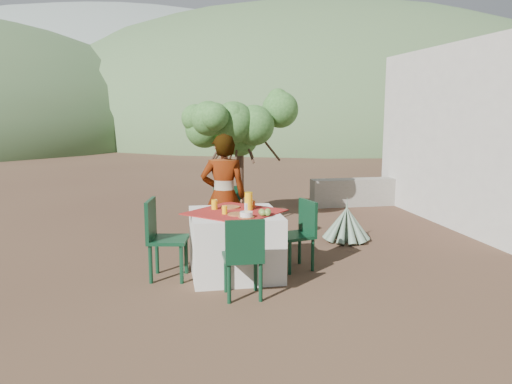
# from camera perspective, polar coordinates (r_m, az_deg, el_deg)

# --- Properties ---
(ground) EXTENTS (160.00, 160.00, 0.00)m
(ground) POSITION_cam_1_polar(r_m,az_deg,el_deg) (6.40, -4.71, -8.29)
(ground) COLOR #3C241B
(ground) RESTS_ON ground
(table) EXTENTS (1.30, 1.30, 0.76)m
(table) POSITION_cam_1_polar(r_m,az_deg,el_deg) (5.93, -2.40, -5.86)
(table) COLOR white
(table) RESTS_ON ground
(chair_far) EXTENTS (0.45, 0.45, 0.88)m
(chair_far) POSITION_cam_1_polar(r_m,az_deg,el_deg) (6.92, -3.00, -2.70)
(chair_far) COLOR black
(chair_far) RESTS_ON ground
(chair_near) EXTENTS (0.41, 0.41, 0.87)m
(chair_near) POSITION_cam_1_polar(r_m,az_deg,el_deg) (5.13, -1.42, -7.15)
(chair_near) COLOR black
(chair_near) RESTS_ON ground
(chair_left) EXTENTS (0.50, 0.50, 0.93)m
(chair_left) POSITION_cam_1_polar(r_m,az_deg,el_deg) (5.85, -10.79, -4.85)
(chair_left) COLOR black
(chair_left) RESTS_ON ground
(chair_right) EXTENTS (0.48, 0.48, 0.85)m
(chair_right) POSITION_cam_1_polar(r_m,az_deg,el_deg) (6.15, 5.08, -4.47)
(chair_right) COLOR black
(chair_right) RESTS_ON ground
(person) EXTENTS (0.65, 0.48, 1.64)m
(person) POSITION_cam_1_polar(r_m,az_deg,el_deg) (6.54, -3.72, -0.49)
(person) COLOR #8C6651
(person) RESTS_ON ground
(shrub_tree) EXTENTS (1.68, 1.65, 1.98)m
(shrub_tree) POSITION_cam_1_polar(r_m,az_deg,el_deg) (8.31, -1.50, 6.80)
(shrub_tree) COLOR #463123
(shrub_tree) RESTS_ON ground
(agave) EXTENTS (0.69, 0.71, 0.74)m
(agave) POSITION_cam_1_polar(r_m,az_deg,el_deg) (7.54, 10.30, -3.69)
(agave) COLOR slate
(agave) RESTS_ON ground
(stone_wall) EXTENTS (2.60, 0.35, 0.55)m
(stone_wall) POSITION_cam_1_polar(r_m,az_deg,el_deg) (10.48, 13.25, 0.04)
(stone_wall) COLOR gray
(stone_wall) RESTS_ON ground
(hill_near_right) EXTENTS (48.00, 48.00, 20.00)m
(hill_near_right) POSITION_cam_1_polar(r_m,az_deg,el_deg) (43.95, 6.25, 6.88)
(hill_near_right) COLOR #385932
(hill_near_right) RESTS_ON ground
(hill_far_center) EXTENTS (60.00, 60.00, 24.00)m
(hill_far_center) POSITION_cam_1_polar(r_m,az_deg,el_deg) (58.20, -13.92, 7.28)
(hill_far_center) COLOR slate
(hill_far_center) RESTS_ON ground
(hill_far_right) EXTENTS (36.00, 36.00, 14.00)m
(hill_far_right) POSITION_cam_1_polar(r_m,az_deg,el_deg) (59.43, 18.46, 7.12)
(hill_far_right) COLOR slate
(hill_far_right) RESTS_ON ground
(plate_far) EXTENTS (0.24, 0.24, 0.01)m
(plate_far) POSITION_cam_1_polar(r_m,az_deg,el_deg) (6.07, -2.96, -1.73)
(plate_far) COLOR brown
(plate_far) RESTS_ON table
(plate_near) EXTENTS (0.22, 0.22, 0.01)m
(plate_near) POSITION_cam_1_polar(r_m,az_deg,el_deg) (5.66, -2.17, -2.55)
(plate_near) COLOR brown
(plate_near) RESTS_ON table
(glass_far) EXTENTS (0.07, 0.07, 0.12)m
(glass_far) POSITION_cam_1_polar(r_m,az_deg,el_deg) (5.98, -4.77, -1.42)
(glass_far) COLOR #FFB210
(glass_far) RESTS_ON table
(glass_near) EXTENTS (0.06, 0.06, 0.10)m
(glass_near) POSITION_cam_1_polar(r_m,az_deg,el_deg) (5.70, -3.60, -2.05)
(glass_near) COLOR #FFB210
(glass_near) RESTS_ON table
(juice_pitcher) EXTENTS (0.10, 0.10, 0.21)m
(juice_pitcher) POSITION_cam_1_polar(r_m,az_deg,el_deg) (5.92, -0.84, -1.04)
(juice_pitcher) COLOR #FFB210
(juice_pitcher) RESTS_ON table
(bowl_plate) EXTENTS (0.18, 0.18, 0.01)m
(bowl_plate) POSITION_cam_1_polar(r_m,az_deg,el_deg) (5.52, -1.12, -2.86)
(bowl_plate) COLOR brown
(bowl_plate) RESTS_ON table
(white_bowl) EXTENTS (0.14, 0.14, 0.05)m
(white_bowl) POSITION_cam_1_polar(r_m,az_deg,el_deg) (5.52, -1.12, -2.54)
(white_bowl) COLOR silver
(white_bowl) RESTS_ON bowl_plate
(jar_left) EXTENTS (0.06, 0.06, 0.09)m
(jar_left) POSITION_cam_1_polar(r_m,az_deg,el_deg) (6.04, -0.33, -1.42)
(jar_left) COLOR #C16022
(jar_left) RESTS_ON table
(jar_right) EXTENTS (0.06, 0.06, 0.09)m
(jar_right) POSITION_cam_1_polar(r_m,az_deg,el_deg) (6.12, -0.49, -1.27)
(jar_right) COLOR #C16022
(jar_right) RESTS_ON table
(napkin_holder) EXTENTS (0.07, 0.05, 0.09)m
(napkin_holder) POSITION_cam_1_polar(r_m,az_deg,el_deg) (5.91, -0.97, -1.68)
(napkin_holder) COLOR silver
(napkin_holder) RESTS_ON table
(fruit_cluster) EXTENTS (0.15, 0.14, 0.07)m
(fruit_cluster) POSITION_cam_1_polar(r_m,az_deg,el_deg) (5.61, 1.02, -2.34)
(fruit_cluster) COLOR olive
(fruit_cluster) RESTS_ON table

